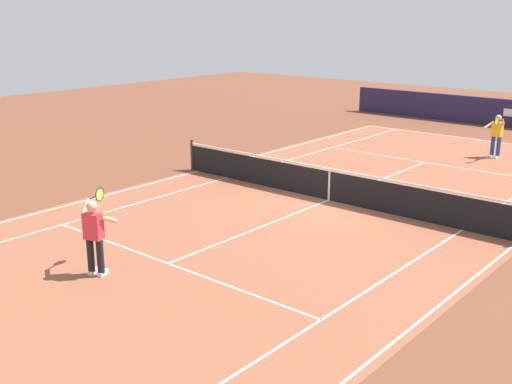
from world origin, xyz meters
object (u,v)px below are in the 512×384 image
Objects in this scene: tennis_ball at (426,203)px; tennis_player_near at (94,233)px; tennis_player_far at (497,134)px; tennis_net at (329,184)px.

tennis_player_near is at bearing -18.62° from tennis_ball.
tennis_player_near is at bearing -8.18° from tennis_player_far.
tennis_player_far reaches higher than tennis_net.
tennis_player_far is (-8.88, 1.69, 0.44)m from tennis_net.
tennis_player_far is 25.71× the size of tennis_ball.
tennis_player_near is 1.00× the size of tennis_player_far.
tennis_player_far is at bearing 169.25° from tennis_net.
tennis_net is at bearing -58.52° from tennis_ball.
tennis_player_near reaches higher than tennis_net.
tennis_player_near reaches higher than tennis_ball.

